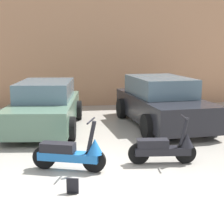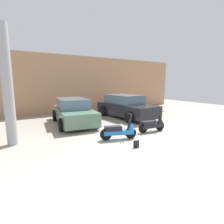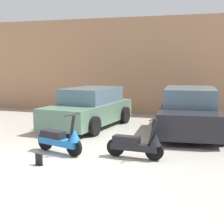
{
  "view_description": "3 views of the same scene",
  "coord_description": "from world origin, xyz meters",
  "px_view_note": "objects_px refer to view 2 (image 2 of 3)",
  "views": [
    {
      "loc": [
        -0.61,
        -5.64,
        2.39
      ],
      "look_at": [
        0.49,
        2.1,
        0.85
      ],
      "focal_mm": 55.0,
      "sensor_mm": 36.0,
      "label": 1
    },
    {
      "loc": [
        -4.19,
        -4.83,
        2.22
      ],
      "look_at": [
        0.29,
        2.59,
        0.75
      ],
      "focal_mm": 28.0,
      "sensor_mm": 36.0,
      "label": 2
    },
    {
      "loc": [
        3.23,
        -6.78,
        2.23
      ],
      "look_at": [
        0.26,
        2.51,
        0.82
      ],
      "focal_mm": 55.0,
      "sensor_mm": 36.0,
      "label": 3
    }
  ],
  "objects_px": {
    "scooter_front_left": "(120,130)",
    "car_rear_center": "(126,107)",
    "car_rear_left": "(74,112)",
    "placard_near_left_scooter": "(136,144)",
    "scooter_front_right": "(153,124)",
    "support_column_side": "(7,87)"
  },
  "relations": [
    {
      "from": "scooter_front_left",
      "to": "car_rear_center",
      "type": "xyz_separation_m",
      "value": [
        2.79,
        3.52,
        0.32
      ]
    },
    {
      "from": "car_rear_left",
      "to": "placard_near_left_scooter",
      "type": "relative_size",
      "value": 15.97
    },
    {
      "from": "car_rear_left",
      "to": "placard_near_left_scooter",
      "type": "xyz_separation_m",
      "value": [
        0.64,
        -4.61,
        -0.53
      ]
    },
    {
      "from": "scooter_front_right",
      "to": "scooter_front_left",
      "type": "bearing_deg",
      "value": -170.79
    },
    {
      "from": "scooter_front_right",
      "to": "support_column_side",
      "type": "relative_size",
      "value": 0.34
    },
    {
      "from": "scooter_front_left",
      "to": "car_rear_left",
      "type": "xyz_separation_m",
      "value": [
        -0.66,
        3.57,
        0.29
      ]
    },
    {
      "from": "scooter_front_right",
      "to": "placard_near_left_scooter",
      "type": "xyz_separation_m",
      "value": [
        -1.92,
        -1.18,
        -0.23
      ]
    },
    {
      "from": "scooter_front_right",
      "to": "placard_near_left_scooter",
      "type": "height_order",
      "value": "scooter_front_right"
    },
    {
      "from": "car_rear_left",
      "to": "car_rear_center",
      "type": "height_order",
      "value": "car_rear_center"
    },
    {
      "from": "scooter_front_right",
      "to": "car_rear_left",
      "type": "bearing_deg",
      "value": 131.77
    },
    {
      "from": "scooter_front_left",
      "to": "car_rear_left",
      "type": "bearing_deg",
      "value": 119.44
    },
    {
      "from": "car_rear_center",
      "to": "placard_near_left_scooter",
      "type": "relative_size",
      "value": 16.8
    },
    {
      "from": "car_rear_left",
      "to": "placard_near_left_scooter",
      "type": "height_order",
      "value": "car_rear_left"
    },
    {
      "from": "car_rear_left",
      "to": "placard_near_left_scooter",
      "type": "bearing_deg",
      "value": 14.55
    },
    {
      "from": "car_rear_left",
      "to": "car_rear_center",
      "type": "xyz_separation_m",
      "value": [
        3.45,
        -0.05,
        0.04
      ]
    },
    {
      "from": "scooter_front_left",
      "to": "car_rear_center",
      "type": "distance_m",
      "value": 4.5
    },
    {
      "from": "scooter_front_left",
      "to": "scooter_front_right",
      "type": "xyz_separation_m",
      "value": [
        1.89,
        0.14,
        -0.02
      ]
    },
    {
      "from": "car_rear_center",
      "to": "placard_near_left_scooter",
      "type": "height_order",
      "value": "car_rear_center"
    },
    {
      "from": "scooter_front_left",
      "to": "placard_near_left_scooter",
      "type": "xyz_separation_m",
      "value": [
        -0.02,
        -1.04,
        -0.25
      ]
    },
    {
      "from": "scooter_front_left",
      "to": "scooter_front_right",
      "type": "relative_size",
      "value": 1.01
    },
    {
      "from": "car_rear_center",
      "to": "car_rear_left",
      "type": "bearing_deg",
      "value": -96.08
    },
    {
      "from": "scooter_front_right",
      "to": "car_rear_center",
      "type": "relative_size",
      "value": 0.32
    }
  ]
}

